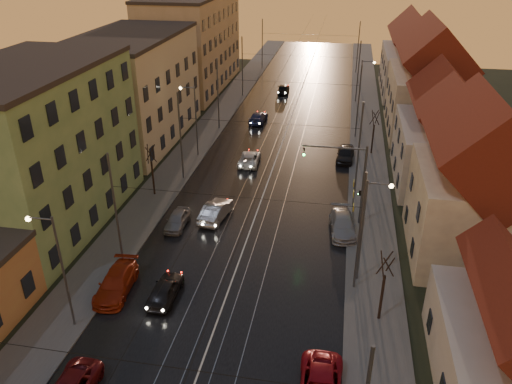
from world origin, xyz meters
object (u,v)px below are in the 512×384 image
Objects in this scene: street_lamp_2 at (193,114)px; driving_car_4 at (284,89)px; street_lamp_3 at (363,84)px; parked_right_1 at (343,224)px; traffic_light_mast at (352,175)px; street_lamp_1 at (368,222)px; driving_car_0 at (165,290)px; parked_right_2 at (345,154)px; street_lamp_0 at (57,262)px; parked_left_2 at (116,283)px; parked_left_3 at (177,220)px; driving_car_3 at (258,118)px; driving_car_2 at (250,159)px; driving_car_1 at (216,211)px.

street_lamp_2 reaches higher than driving_car_4.
parked_right_1 is at bearing -92.92° from street_lamp_3.
parked_right_1 is (-0.40, -1.53, -3.87)m from traffic_light_mast.
street_lamp_1 reaches higher than parked_right_1.
parked_right_2 is (11.55, 26.06, 0.06)m from driving_car_0.
street_lamp_0 reaches higher than parked_right_2.
street_lamp_0 is at bearing -112.48° from street_lamp_3.
street_lamp_1 is at bearing -82.30° from parked_right_2.
traffic_light_mast is 20.22m from parked_left_2.
driving_car_4 is 42.10m from parked_left_3.
driving_car_3 is at bearing 116.36° from traffic_light_mast.
street_lamp_2 reaches higher than driving_car_2.
street_lamp_2 is at bearing -170.59° from parked_right_2.
driving_car_1 reaches higher than parked_right_1.
driving_car_1 is 1.10× the size of driving_car_4.
parked_right_2 reaches higher than driving_car_0.
street_lamp_3 is (18.21, 44.00, 0.00)m from street_lamp_0.
parked_right_1 is at bearing 100.94° from driving_car_4.
driving_car_0 is at bearing -108.04° from street_lamp_3.
parked_left_3 is (2.87, 12.87, -4.24)m from street_lamp_0.
driving_car_3 is (4.98, 12.44, -4.21)m from street_lamp_2.
driving_car_4 is (-11.71, 10.81, -4.16)m from street_lamp_3.
driving_car_0 is 11.13m from driving_car_1.
street_lamp_1 is at bearing 100.79° from driving_car_4.
traffic_light_mast is 1.44× the size of parked_right_1.
street_lamp_2 reaches higher than driving_car_1.
street_lamp_1 is 1.59× the size of parked_left_2.
driving_car_3 is at bearing 140.84° from parked_right_2.
street_lamp_2 is at bearing 88.84° from parked_left_2.
driving_car_4 reaches higher than parked_left_3.
driving_car_1 is at bearing -66.47° from street_lamp_2.
driving_car_0 is 0.93× the size of parked_right_2.
parked_right_2 is at bearing -166.34° from driving_car_2.
street_lamp_0 is at bearing 76.29° from driving_car_1.
street_lamp_2 is 1.79× the size of parked_right_2.
traffic_light_mast is at bearing 43.10° from street_lamp_0.
street_lamp_3 is at bearing 134.04° from driving_car_4.
parked_right_1 reaches higher than parked_left_3.
driving_car_0 is at bearing 85.14° from driving_car_4.
driving_car_1 is 12.12m from driving_car_2.
parked_right_1 is (11.72, -25.98, 0.05)m from driving_car_3.
street_lamp_1 is 14.74m from driving_car_1.
traffic_light_mast is 1.53× the size of driving_car_1.
street_lamp_0 is 5.78m from parked_left_2.
driving_car_4 is at bearing 104.05° from street_lamp_1.
street_lamp_0 is 23.42m from traffic_light_mast.
driving_car_0 is at bearing 93.12° from driving_car_3.
street_lamp_2 is 24.68m from parked_left_2.
street_lamp_3 reaches higher than parked_left_2.
street_lamp_3 is at bearing -126.50° from driving_car_2.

